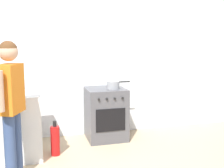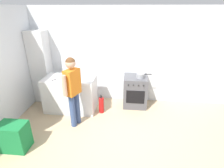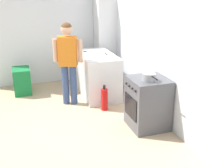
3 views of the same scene
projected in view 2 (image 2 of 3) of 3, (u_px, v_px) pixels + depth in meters
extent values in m
plane|color=tan|center=(118.00, 143.00, 3.57)|extent=(8.00, 8.00, 0.00)
cube|color=silver|center=(124.00, 56.00, 4.82)|extent=(6.00, 0.10, 2.60)
cube|color=silver|center=(71.00, 94.00, 4.61)|extent=(1.30, 0.70, 0.90)
cube|color=#4C4C51|center=(135.00, 91.00, 4.81)|extent=(0.63, 0.60, 0.85)
cube|color=black|center=(135.00, 97.00, 4.54)|extent=(0.47, 0.01, 0.36)
cylinder|color=black|center=(131.00, 78.00, 4.54)|extent=(0.20, 0.20, 0.01)
cylinder|color=black|center=(142.00, 79.00, 4.51)|extent=(0.20, 0.20, 0.01)
cylinder|color=black|center=(131.00, 75.00, 4.76)|extent=(0.20, 0.20, 0.01)
cylinder|color=black|center=(141.00, 76.00, 4.73)|extent=(0.20, 0.20, 0.01)
cylinder|color=black|center=(129.00, 85.00, 4.41)|extent=(0.04, 0.02, 0.04)
cylinder|color=black|center=(134.00, 85.00, 4.40)|extent=(0.04, 0.02, 0.04)
cylinder|color=black|center=(139.00, 85.00, 4.39)|extent=(0.04, 0.02, 0.04)
cylinder|color=black|center=(144.00, 86.00, 4.38)|extent=(0.04, 0.02, 0.04)
cylinder|color=gray|center=(140.00, 75.00, 4.55)|extent=(0.21, 0.21, 0.13)
cylinder|color=black|center=(148.00, 74.00, 4.51)|extent=(0.18, 0.02, 0.02)
cube|color=silver|center=(49.00, 81.00, 4.26)|extent=(0.10, 0.07, 0.01)
cube|color=black|center=(54.00, 80.00, 4.29)|extent=(0.11, 0.07, 0.01)
cube|color=silver|center=(80.00, 75.00, 4.59)|extent=(0.20, 0.06, 0.01)
cube|color=black|center=(74.00, 75.00, 4.59)|extent=(0.11, 0.04, 0.01)
cylinder|color=#384C7A|center=(73.00, 111.00, 3.93)|extent=(0.13, 0.13, 0.80)
cylinder|color=#384C7A|center=(77.00, 108.00, 4.06)|extent=(0.13, 0.13, 0.80)
cube|color=orange|center=(72.00, 82.00, 3.72)|extent=(0.31, 0.39, 0.56)
cylinder|color=tan|center=(64.00, 86.00, 3.53)|extent=(0.09, 0.09, 0.44)
cylinder|color=tan|center=(79.00, 78.00, 3.91)|extent=(0.09, 0.09, 0.44)
sphere|color=tan|center=(70.00, 63.00, 3.56)|extent=(0.22, 0.22, 0.22)
sphere|color=brown|center=(70.00, 62.00, 3.55)|extent=(0.20, 0.20, 0.20)
cylinder|color=red|center=(101.00, 105.00, 4.53)|extent=(0.13, 0.13, 0.42)
cylinder|color=black|center=(101.00, 97.00, 4.43)|extent=(0.05, 0.05, 0.08)
cube|color=#197238|center=(16.00, 142.00, 3.38)|extent=(0.52, 0.36, 0.28)
cube|color=#197238|center=(12.00, 131.00, 3.27)|extent=(0.52, 0.36, 0.28)
cube|color=silver|center=(41.00, 67.00, 4.91)|extent=(0.48, 0.44, 2.00)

